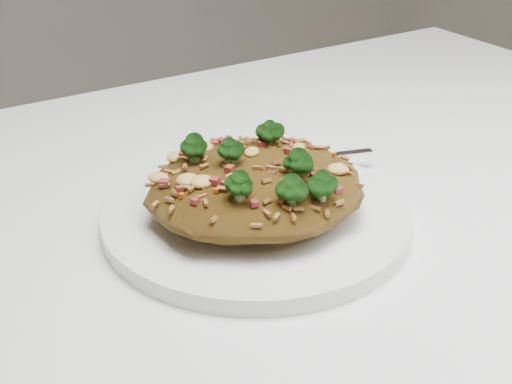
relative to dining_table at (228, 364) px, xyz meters
The scene contains 4 objects.
dining_table is the anchor object (origin of this frame).
plate 0.12m from the dining_table, 37.48° to the left, with size 0.24×0.24×0.01m, color white.
fried_rice 0.15m from the dining_table, 37.01° to the left, with size 0.17×0.16×0.06m.
fork 0.19m from the dining_table, 36.75° to the left, with size 0.16×0.06×0.00m.
Camera 1 is at (-0.21, -0.37, 1.03)m, focal length 50.00 mm.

